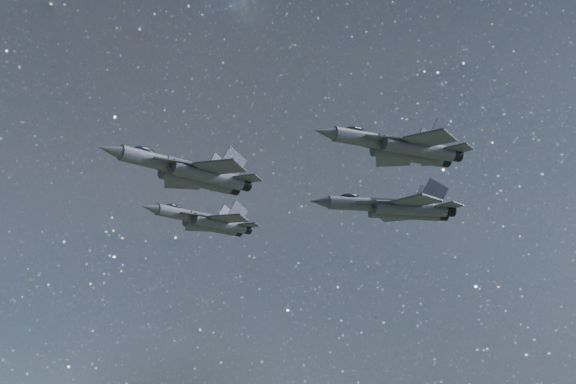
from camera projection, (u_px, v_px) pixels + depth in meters
jet_lead at (191, 172)px, 73.19m from camera, size 18.96×13.25×4.78m
jet_left at (207, 221)px, 93.44m from camera, size 18.15×12.61×4.56m
jet_right at (401, 147)px, 67.15m from camera, size 17.02×11.73×4.27m
jet_slot at (396, 208)px, 87.69m from camera, size 19.71×12.95×5.06m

